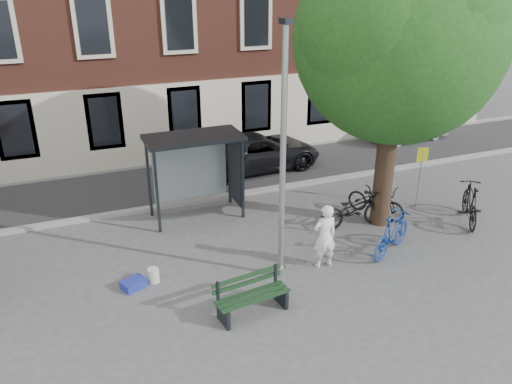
{
  "coord_description": "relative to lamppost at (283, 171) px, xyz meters",
  "views": [
    {
      "loc": [
        -4.6,
        -9.64,
        6.89
      ],
      "look_at": [
        0.19,
        2.07,
        1.4
      ],
      "focal_mm": 35.0,
      "sensor_mm": 36.0,
      "label": 1
    }
  ],
  "objects": [
    {
      "name": "ground",
      "position": [
        0.0,
        0.0,
        -2.78
      ],
      "size": [
        90.0,
        90.0,
        0.0
      ],
      "primitive_type": "plane",
      "color": "#4C4C4F",
      "rests_on": "ground"
    },
    {
      "name": "road",
      "position": [
        0.0,
        7.0,
        -2.78
      ],
      "size": [
        40.0,
        4.0,
        0.01
      ],
      "primitive_type": "cube",
      "color": "#28282B",
      "rests_on": "ground"
    },
    {
      "name": "curb_near",
      "position": [
        0.0,
        5.0,
        -2.72
      ],
      "size": [
        40.0,
        0.25,
        0.12
      ],
      "primitive_type": "cube",
      "color": "gray",
      "rests_on": "ground"
    },
    {
      "name": "curb_far",
      "position": [
        0.0,
        9.0,
        -2.72
      ],
      "size": [
        40.0,
        0.25,
        0.12
      ],
      "primitive_type": "cube",
      "color": "gray",
      "rests_on": "ground"
    },
    {
      "name": "lamppost",
      "position": [
        0.0,
        0.0,
        0.0
      ],
      "size": [
        0.28,
        0.35,
        6.11
      ],
      "color": "#9EA0A3",
      "rests_on": "ground"
    },
    {
      "name": "tree_right",
      "position": [
        4.01,
        1.38,
        2.83
      ],
      "size": [
        5.76,
        5.6,
        8.2
      ],
      "color": "black",
      "rests_on": "ground"
    },
    {
      "name": "bus_shelter",
      "position": [
        -0.61,
        4.11,
        -0.87
      ],
      "size": [
        2.85,
        1.45,
        2.62
      ],
      "color": "#1E2328",
      "rests_on": "ground"
    },
    {
      "name": "painter",
      "position": [
        1.2,
        -0.04,
        -1.92
      ],
      "size": [
        0.65,
        0.44,
        1.73
      ],
      "primitive_type": "imported",
      "rotation": [
        0.0,
        0.0,
        3.1
      ],
      "color": "white",
      "rests_on": "ground"
    },
    {
      "name": "bench",
      "position": [
        -1.23,
        -1.14,
        -2.38
      ],
      "size": [
        1.74,
        0.76,
        0.87
      ],
      "rotation": [
        0.0,
        0.0,
        0.12
      ],
      "color": "#1E2328",
      "rests_on": "ground"
    },
    {
      "name": "bike_a",
      "position": [
        3.1,
        1.56,
        -2.21
      ],
      "size": [
        2.21,
        0.85,
        1.15
      ],
      "primitive_type": "imported",
      "rotation": [
        0.0,
        0.0,
        1.53
      ],
      "color": "black",
      "rests_on": "ground"
    },
    {
      "name": "bike_b",
      "position": [
        3.22,
        -0.14,
        -2.2
      ],
      "size": [
        1.96,
        1.39,
        1.16
      ],
      "primitive_type": "imported",
      "rotation": [
        0.0,
        0.0,
        2.06
      ],
      "color": "navy",
      "rests_on": "ground"
    },
    {
      "name": "bike_c",
      "position": [
        4.16,
        1.95,
        -2.28
      ],
      "size": [
        1.47,
        2.03,
        1.01
      ],
      "primitive_type": "imported",
      "rotation": [
        0.0,
        0.0,
        0.47
      ],
      "color": "black",
      "rests_on": "ground"
    },
    {
      "name": "bike_d",
      "position": [
        6.5,
        0.5,
        -2.16
      ],
      "size": [
        1.65,
        2.04,
        1.24
      ],
      "primitive_type": "imported",
      "rotation": [
        0.0,
        0.0,
        2.54
      ],
      "color": "black",
      "rests_on": "ground"
    },
    {
      "name": "car_dark",
      "position": [
        2.36,
        7.21,
        -2.1
      ],
      "size": [
        5.08,
        2.58,
        1.38
      ],
      "primitive_type": "imported",
      "rotation": [
        0.0,
        0.0,
        1.63
      ],
      "color": "black",
      "rests_on": "ground"
    },
    {
      "name": "car_silver",
      "position": [
        10.1,
        7.98,
        -2.16
      ],
      "size": [
        3.87,
        1.66,
        1.24
      ],
      "primitive_type": "imported",
      "rotation": [
        0.0,
        0.0,
        1.66
      ],
      "color": "#9FA0A7",
      "rests_on": "ground"
    },
    {
      "name": "blue_crate",
      "position": [
        -3.5,
        0.82,
        -2.68
      ],
      "size": [
        0.66,
        0.59,
        0.2
      ],
      "primitive_type": "cube",
      "rotation": [
        0.0,
        0.0,
        0.41
      ],
      "color": "#202E97",
      "rests_on": "ground"
    },
    {
      "name": "bucket_c",
      "position": [
        -3.0,
        0.89,
        -2.6
      ],
      "size": [
        0.36,
        0.36,
        0.36
      ],
      "primitive_type": "cylinder",
      "rotation": [
        0.0,
        0.0,
        0.35
      ],
      "color": "silver",
      "rests_on": "ground"
    },
    {
      "name": "notice_sign",
      "position": [
        5.81,
        2.04,
        -1.33
      ],
      "size": [
        0.33,
        0.16,
        1.99
      ],
      "rotation": [
        0.0,
        0.0,
        -0.38
      ],
      "color": "#9EA0A3",
      "rests_on": "ground"
    }
  ]
}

